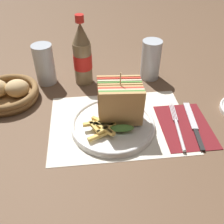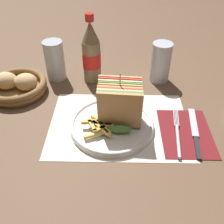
{
  "view_description": "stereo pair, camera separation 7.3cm",
  "coord_description": "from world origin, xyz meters",
  "px_view_note": "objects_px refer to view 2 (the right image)",
  "views": [
    {
      "loc": [
        -0.08,
        -0.57,
        0.5
      ],
      "look_at": [
        -0.02,
        -0.01,
        0.04
      ],
      "focal_mm": 42.0,
      "sensor_mm": 36.0,
      "label": 1
    },
    {
      "loc": [
        -0.01,
        -0.57,
        0.5
      ],
      "look_at": [
        -0.02,
        -0.01,
        0.04
      ],
      "focal_mm": 42.0,
      "sensor_mm": 36.0,
      "label": 2
    }
  ],
  "objects_px": {
    "club_sandwich": "(119,104)",
    "coke_bottle_near": "(91,54)",
    "plate_main": "(112,125)",
    "glass_near": "(160,65)",
    "bread_basket": "(17,85)",
    "knife": "(195,132)",
    "glass_far": "(55,63)",
    "fork": "(178,135)"
  },
  "relations": [
    {
      "from": "club_sandwich",
      "to": "coke_bottle_near",
      "type": "height_order",
      "value": "coke_bottle_near"
    },
    {
      "from": "plate_main",
      "to": "glass_near",
      "type": "distance_m",
      "value": 0.31
    },
    {
      "from": "club_sandwich",
      "to": "bread_basket",
      "type": "xyz_separation_m",
      "value": [
        -0.33,
        0.16,
        -0.05
      ]
    },
    {
      "from": "coke_bottle_near",
      "to": "bread_basket",
      "type": "bearing_deg",
      "value": -161.92
    },
    {
      "from": "knife",
      "to": "bread_basket",
      "type": "bearing_deg",
      "value": 167.12
    },
    {
      "from": "club_sandwich",
      "to": "bread_basket",
      "type": "bearing_deg",
      "value": 154.45
    },
    {
      "from": "knife",
      "to": "glass_far",
      "type": "distance_m",
      "value": 0.52
    },
    {
      "from": "plate_main",
      "to": "club_sandwich",
      "type": "distance_m",
      "value": 0.07
    },
    {
      "from": "glass_near",
      "to": "club_sandwich",
      "type": "bearing_deg",
      "value": -120.42
    },
    {
      "from": "glass_near",
      "to": "fork",
      "type": "bearing_deg",
      "value": -86.85
    },
    {
      "from": "club_sandwich",
      "to": "coke_bottle_near",
      "type": "xyz_separation_m",
      "value": [
        -0.09,
        0.24,
        0.03
      ]
    },
    {
      "from": "fork",
      "to": "glass_far",
      "type": "height_order",
      "value": "glass_far"
    },
    {
      "from": "glass_far",
      "to": "plate_main",
      "type": "bearing_deg",
      "value": -52.39
    },
    {
      "from": "glass_near",
      "to": "glass_far",
      "type": "bearing_deg",
      "value": 178.82
    },
    {
      "from": "glass_far",
      "to": "bread_basket",
      "type": "height_order",
      "value": "glass_far"
    },
    {
      "from": "fork",
      "to": "bread_basket",
      "type": "distance_m",
      "value": 0.54
    },
    {
      "from": "club_sandwich",
      "to": "glass_near",
      "type": "bearing_deg",
      "value": 59.58
    },
    {
      "from": "plate_main",
      "to": "glass_far",
      "type": "height_order",
      "value": "glass_far"
    },
    {
      "from": "coke_bottle_near",
      "to": "knife",
      "type": "bearing_deg",
      "value": -42.02
    },
    {
      "from": "plate_main",
      "to": "bread_basket",
      "type": "relative_size",
      "value": 1.2
    },
    {
      "from": "glass_far",
      "to": "club_sandwich",
      "type": "bearing_deg",
      "value": -48.83
    },
    {
      "from": "glass_near",
      "to": "bread_basket",
      "type": "relative_size",
      "value": 0.71
    },
    {
      "from": "fork",
      "to": "coke_bottle_near",
      "type": "xyz_separation_m",
      "value": [
        -0.25,
        0.29,
        0.09
      ]
    },
    {
      "from": "plate_main",
      "to": "knife",
      "type": "relative_size",
      "value": 1.18
    },
    {
      "from": "club_sandwich",
      "to": "bread_basket",
      "type": "relative_size",
      "value": 0.78
    },
    {
      "from": "club_sandwich",
      "to": "bread_basket",
      "type": "distance_m",
      "value": 0.37
    },
    {
      "from": "plate_main",
      "to": "glass_far",
      "type": "distance_m",
      "value": 0.33
    },
    {
      "from": "plate_main",
      "to": "club_sandwich",
      "type": "height_order",
      "value": "club_sandwich"
    },
    {
      "from": "fork",
      "to": "bread_basket",
      "type": "relative_size",
      "value": 1.02
    },
    {
      "from": "plate_main",
      "to": "knife",
      "type": "bearing_deg",
      "value": -5.23
    },
    {
      "from": "plate_main",
      "to": "glass_near",
      "type": "bearing_deg",
      "value": 57.66
    },
    {
      "from": "club_sandwich",
      "to": "glass_near",
      "type": "xyz_separation_m",
      "value": [
        0.14,
        0.24,
        -0.02
      ]
    },
    {
      "from": "knife",
      "to": "bread_basket",
      "type": "relative_size",
      "value": 1.02
    },
    {
      "from": "fork",
      "to": "knife",
      "type": "xyz_separation_m",
      "value": [
        0.05,
        0.02,
        -0.0
      ]
    },
    {
      "from": "coke_bottle_near",
      "to": "glass_far",
      "type": "height_order",
      "value": "coke_bottle_near"
    },
    {
      "from": "knife",
      "to": "glass_near",
      "type": "bearing_deg",
      "value": 110.07
    },
    {
      "from": "club_sandwich",
      "to": "fork",
      "type": "distance_m",
      "value": 0.18
    },
    {
      "from": "knife",
      "to": "glass_near",
      "type": "height_order",
      "value": "glass_near"
    },
    {
      "from": "plate_main",
      "to": "coke_bottle_near",
      "type": "relative_size",
      "value": 1.0
    },
    {
      "from": "club_sandwich",
      "to": "knife",
      "type": "relative_size",
      "value": 0.76
    },
    {
      "from": "coke_bottle_near",
      "to": "bread_basket",
      "type": "distance_m",
      "value": 0.27
    },
    {
      "from": "club_sandwich",
      "to": "glass_near",
      "type": "relative_size",
      "value": 1.11
    }
  ]
}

